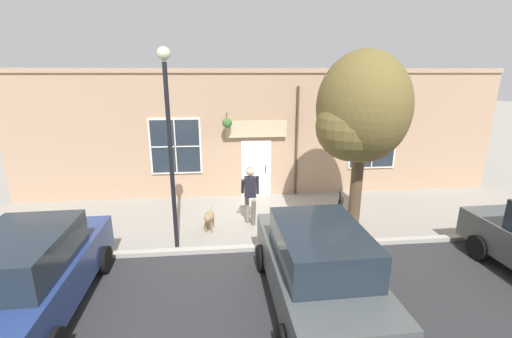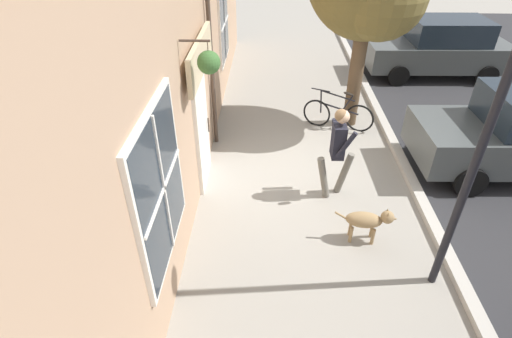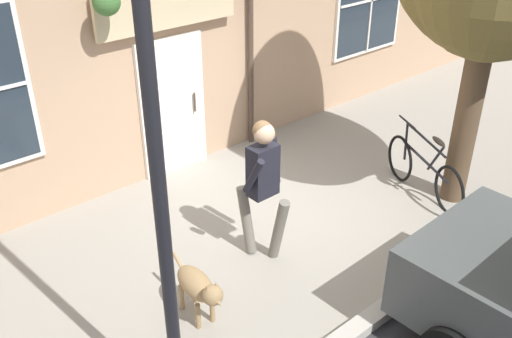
# 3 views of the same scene
# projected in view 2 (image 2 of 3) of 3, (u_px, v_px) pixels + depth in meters

# --- Properties ---
(ground_plane) EXTENTS (90.00, 90.00, 0.00)m
(ground_plane) POSITION_uv_depth(u_px,v_px,m) (311.00, 174.00, 8.30)
(ground_plane) COLOR gray
(storefront_facade) EXTENTS (0.95, 18.00, 4.64)m
(storefront_facade) POSITION_uv_depth(u_px,v_px,m) (189.00, 64.00, 7.06)
(storefront_facade) COLOR tan
(storefront_facade) RESTS_ON ground_plane
(pedestrian_walking) EXTENTS (0.71, 0.54, 1.81)m
(pedestrian_walking) POSITION_uv_depth(u_px,v_px,m) (338.00, 145.00, 7.15)
(pedestrian_walking) COLOR #6B665B
(pedestrian_walking) RESTS_ON ground_plane
(dog_on_leash) EXTENTS (1.00, 0.35, 0.67)m
(dog_on_leash) POSITION_uv_depth(u_px,v_px,m) (368.00, 220.00, 6.49)
(dog_on_leash) COLOR #997A51
(dog_on_leash) RESTS_ON ground_plane
(leaning_bicycle) EXTENTS (1.66, 0.60, 1.01)m
(leaning_bicycle) POSITION_uv_depth(u_px,v_px,m) (338.00, 114.00, 9.76)
(leaning_bicycle) COLOR black
(leaning_bicycle) RESTS_ON ground_plane
(parked_car_far_end) EXTENTS (4.34, 2.02, 1.75)m
(parked_car_far_end) POSITION_uv_depth(u_px,v_px,m) (439.00, 48.00, 12.39)
(parked_car_far_end) COLOR #474C4C
(parked_car_far_end) RESTS_ON ground_plane
(street_lamp) EXTENTS (0.32, 0.32, 5.07)m
(street_lamp) POSITION_uv_depth(u_px,v_px,m) (510.00, 70.00, 4.16)
(street_lamp) COLOR black
(street_lamp) RESTS_ON ground_plane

